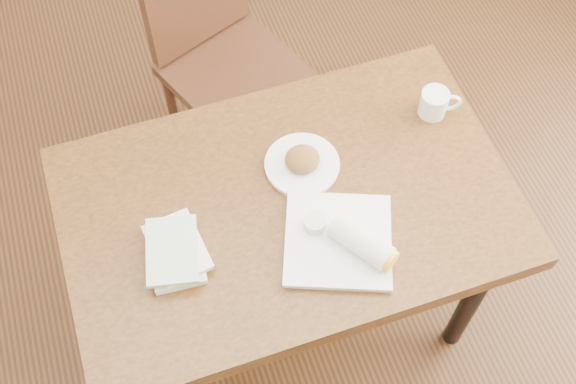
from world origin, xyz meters
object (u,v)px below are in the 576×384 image
object	(u,v)px
chair_far	(220,46)
coffee_mug	(435,103)
table	(288,217)
book_stack	(175,251)
plate_scone	(302,163)
plate_burrito	(345,241)

from	to	relation	value
chair_far	coffee_mug	distance (m)	0.83
table	book_stack	bearing A→B (deg)	-169.68
coffee_mug	plate_scone	bearing A→B (deg)	-172.24
coffee_mug	plate_burrito	size ratio (longest dim) A/B	0.33
plate_burrito	table	bearing A→B (deg)	119.10
table	chair_far	world-z (taller)	chair_far
coffee_mug	plate_burrito	distance (m)	0.51
table	plate_burrito	world-z (taller)	plate_burrito
coffee_mug	book_stack	bearing A→B (deg)	-165.69
chair_far	coffee_mug	xyz separation A→B (m)	(0.48, -0.63, 0.24)
table	book_stack	size ratio (longest dim) A/B	5.54
plate_burrito	book_stack	bearing A→B (deg)	164.82
plate_burrito	coffee_mug	bearing A→B (deg)	38.96
plate_scone	plate_burrito	world-z (taller)	plate_burrito
table	plate_scone	size ratio (longest dim) A/B	5.83
plate_burrito	book_stack	size ratio (longest dim) A/B	1.63
table	chair_far	distance (m)	0.79
table	coffee_mug	world-z (taller)	coffee_mug
coffee_mug	book_stack	xyz separation A→B (m)	(-0.82, -0.21, -0.02)
chair_far	plate_burrito	distance (m)	0.98
plate_scone	plate_burrito	bearing A→B (deg)	-84.96
chair_far	plate_scone	bearing A→B (deg)	-85.33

